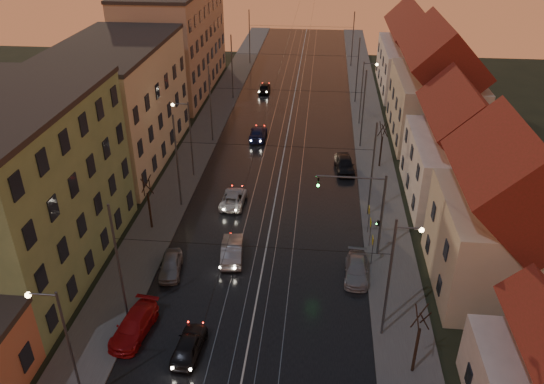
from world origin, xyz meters
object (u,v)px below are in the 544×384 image
(parked_left_2, at_px, (134,326))
(street_lamp_0, at_px, (62,338))
(street_lamp_2, at_px, (187,132))
(driving_car_1, at_px, (232,250))
(driving_car_4, at_px, (264,88))
(parked_right_1, at_px, (357,269))
(parked_left_3, at_px, (171,265))
(street_lamp_3, at_px, (365,87))
(driving_car_3, at_px, (258,133))
(parked_right_2, at_px, (345,164))
(traffic_light_mast, at_px, (370,205))
(driving_car_0, at_px, (189,345))
(driving_car_2, at_px, (234,198))
(street_lamp_1, at_px, (396,266))

(parked_left_2, bearing_deg, street_lamp_0, -97.77)
(street_lamp_2, bearing_deg, driving_car_1, -64.13)
(driving_car_4, xyz_separation_m, parked_right_1, (11.69, -42.33, -0.06))
(parked_left_3, bearing_deg, street_lamp_3, 55.45)
(driving_car_3, distance_m, driving_car_4, 17.11)
(street_lamp_3, bearing_deg, parked_left_3, -116.74)
(parked_left_3, bearing_deg, street_lamp_2, 90.01)
(street_lamp_0, relative_size, street_lamp_2, 1.00)
(street_lamp_3, xyz_separation_m, parked_right_2, (-2.44, -13.28, -4.10))
(traffic_light_mast, relative_size, driving_car_4, 1.79)
(driving_car_1, bearing_deg, driving_car_0, 77.84)
(driving_car_4, height_order, parked_right_1, driving_car_4)
(driving_car_4, bearing_deg, street_lamp_3, 138.32)
(street_lamp_0, xyz_separation_m, driving_car_1, (6.56, 14.48, -4.12))
(driving_car_2, bearing_deg, parked_left_2, 79.44)
(street_lamp_3, bearing_deg, parked_left_2, -113.45)
(driving_car_0, relative_size, parked_left_3, 1.03)
(street_lamp_1, distance_m, traffic_light_mast, 8.08)
(parked_right_1, bearing_deg, street_lamp_3, 89.57)
(street_lamp_1, bearing_deg, driving_car_2, 131.01)
(driving_car_1, bearing_deg, driving_car_3, -94.29)
(parked_left_3, bearing_deg, driving_car_3, 74.42)
(street_lamp_0, distance_m, parked_left_3, 13.07)
(parked_right_2, bearing_deg, traffic_light_mast, -90.66)
(parked_right_1, bearing_deg, street_lamp_0, -138.22)
(parked_left_2, bearing_deg, parked_left_3, 91.98)
(street_lamp_1, bearing_deg, parked_left_2, -171.57)
(driving_car_2, bearing_deg, street_lamp_0, 78.69)
(traffic_light_mast, relative_size, parked_right_2, 1.57)
(parked_right_1, bearing_deg, street_lamp_2, 140.56)
(street_lamp_2, bearing_deg, traffic_light_mast, -35.07)
(street_lamp_3, bearing_deg, driving_car_3, -155.44)
(driving_car_4, bearing_deg, street_lamp_0, 83.46)
(street_lamp_0, bearing_deg, driving_car_4, 85.24)
(street_lamp_1, xyz_separation_m, driving_car_0, (-12.71, -3.78, -4.21))
(street_lamp_1, relative_size, street_lamp_2, 1.00)
(street_lamp_1, height_order, driving_car_1, street_lamp_1)
(street_lamp_1, bearing_deg, parked_left_3, 165.41)
(street_lamp_2, distance_m, driving_car_3, 12.52)
(traffic_light_mast, height_order, driving_car_1, traffic_light_mast)
(driving_car_3, xyz_separation_m, parked_left_2, (-4.22, -32.77, 0.01))
(driving_car_0, distance_m, driving_car_3, 34.09)
(parked_right_2, bearing_deg, street_lamp_2, -176.03)
(driving_car_3, relative_size, parked_left_2, 0.99)
(driving_car_1, xyz_separation_m, driving_car_2, (-1.25, 8.36, -0.14))
(driving_car_1, bearing_deg, street_lamp_1, 144.67)
(street_lamp_1, height_order, traffic_light_mast, street_lamp_1)
(driving_car_2, relative_size, parked_left_3, 1.16)
(driving_car_2, bearing_deg, street_lamp_3, -119.60)
(driving_car_0, bearing_deg, parked_left_3, -63.50)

